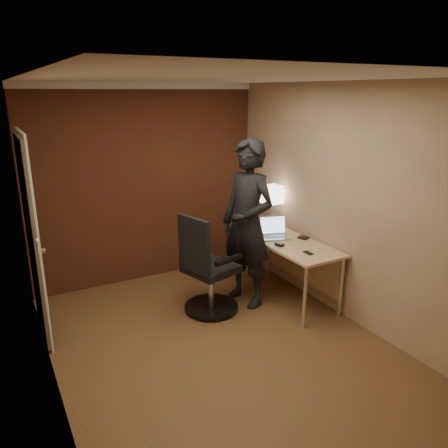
{
  "coord_description": "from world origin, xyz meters",
  "views": [
    {
      "loc": [
        -1.79,
        -3.31,
        2.4
      ],
      "look_at": [
        0.35,
        0.55,
        1.05
      ],
      "focal_mm": 35.0,
      "sensor_mm": 36.0,
      "label": 1
    }
  ],
  "objects_px": {
    "desk": "(290,249)",
    "wallet": "(303,238)",
    "laptop": "(274,231)",
    "desk_lamp": "(272,195)",
    "phone": "(308,253)",
    "person": "(248,224)",
    "mouse": "(279,244)",
    "office_chair": "(206,272)"
  },
  "relations": [
    {
      "from": "laptop",
      "to": "mouse",
      "type": "bearing_deg",
      "value": -114.06
    },
    {
      "from": "office_chair",
      "to": "phone",
      "type": "bearing_deg",
      "value": -31.56
    },
    {
      "from": "desk",
      "to": "office_chair",
      "type": "bearing_deg",
      "value": 174.46
    },
    {
      "from": "laptop",
      "to": "office_chair",
      "type": "distance_m",
      "value": 1.0
    },
    {
      "from": "wallet",
      "to": "person",
      "type": "xyz_separation_m",
      "value": [
        -0.67,
        0.18,
        0.22
      ]
    },
    {
      "from": "mouse",
      "to": "person",
      "type": "height_order",
      "value": "person"
    },
    {
      "from": "desk_lamp",
      "to": "person",
      "type": "xyz_separation_m",
      "value": [
        -0.6,
        -0.39,
        -0.19
      ]
    },
    {
      "from": "mouse",
      "to": "person",
      "type": "distance_m",
      "value": 0.42
    },
    {
      "from": "phone",
      "to": "wallet",
      "type": "xyz_separation_m",
      "value": [
        0.27,
        0.41,
        0.01
      ]
    },
    {
      "from": "desk",
      "to": "mouse",
      "type": "xyz_separation_m",
      "value": [
        -0.25,
        -0.13,
        0.14
      ]
    },
    {
      "from": "mouse",
      "to": "wallet",
      "type": "xyz_separation_m",
      "value": [
        0.39,
        0.06,
        -0.01
      ]
    },
    {
      "from": "office_chair",
      "to": "person",
      "type": "bearing_deg",
      "value": 2.02
    },
    {
      "from": "office_chair",
      "to": "desk_lamp",
      "type": "bearing_deg",
      "value": 19.59
    },
    {
      "from": "desk_lamp",
      "to": "office_chair",
      "type": "xyz_separation_m",
      "value": [
        -1.14,
        -0.4,
        -0.65
      ]
    },
    {
      "from": "phone",
      "to": "wallet",
      "type": "relative_size",
      "value": 1.05
    },
    {
      "from": "desk_lamp",
      "to": "laptop",
      "type": "relative_size",
      "value": 1.36
    },
    {
      "from": "desk_lamp",
      "to": "person",
      "type": "relative_size",
      "value": 0.28
    },
    {
      "from": "person",
      "to": "desk",
      "type": "bearing_deg",
      "value": 61.49
    },
    {
      "from": "desk_lamp",
      "to": "laptop",
      "type": "xyz_separation_m",
      "value": [
        -0.19,
        -0.33,
        -0.35
      ]
    },
    {
      "from": "desk",
      "to": "mouse",
      "type": "height_order",
      "value": "mouse"
    },
    {
      "from": "desk_lamp",
      "to": "wallet",
      "type": "height_order",
      "value": "desk_lamp"
    },
    {
      "from": "person",
      "to": "phone",
      "type": "bearing_deg",
      "value": 18.44
    },
    {
      "from": "desk_lamp",
      "to": "laptop",
      "type": "bearing_deg",
      "value": -119.79
    },
    {
      "from": "phone",
      "to": "desk_lamp",
      "type": "bearing_deg",
      "value": 79.94
    },
    {
      "from": "desk_lamp",
      "to": "mouse",
      "type": "bearing_deg",
      "value": -117.11
    },
    {
      "from": "mouse",
      "to": "office_chair",
      "type": "bearing_deg",
      "value": 154.48
    },
    {
      "from": "desk",
      "to": "wallet",
      "type": "height_order",
      "value": "wallet"
    },
    {
      "from": "phone",
      "to": "person",
      "type": "distance_m",
      "value": 0.75
    },
    {
      "from": "desk_lamp",
      "to": "wallet",
      "type": "relative_size",
      "value": 4.86
    },
    {
      "from": "desk",
      "to": "person",
      "type": "xyz_separation_m",
      "value": [
        -0.53,
        0.12,
        0.36
      ]
    },
    {
      "from": "laptop",
      "to": "person",
      "type": "height_order",
      "value": "person"
    },
    {
      "from": "phone",
      "to": "office_chair",
      "type": "height_order",
      "value": "office_chair"
    },
    {
      "from": "laptop",
      "to": "person",
      "type": "distance_m",
      "value": 0.44
    },
    {
      "from": "phone",
      "to": "person",
      "type": "height_order",
      "value": "person"
    },
    {
      "from": "desk",
      "to": "laptop",
      "type": "height_order",
      "value": "laptop"
    },
    {
      "from": "desk_lamp",
      "to": "phone",
      "type": "distance_m",
      "value": 1.08
    },
    {
      "from": "mouse",
      "to": "phone",
      "type": "bearing_deg",
      "value": -79.64
    },
    {
      "from": "wallet",
      "to": "phone",
      "type": "bearing_deg",
      "value": -122.93
    },
    {
      "from": "laptop",
      "to": "phone",
      "type": "relative_size",
      "value": 3.41
    },
    {
      "from": "laptop",
      "to": "wallet",
      "type": "height_order",
      "value": "laptop"
    },
    {
      "from": "desk_lamp",
      "to": "mouse",
      "type": "distance_m",
      "value": 0.82
    },
    {
      "from": "phone",
      "to": "office_chair",
      "type": "xyz_separation_m",
      "value": [
        -0.94,
        0.58,
        -0.24
      ]
    }
  ]
}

